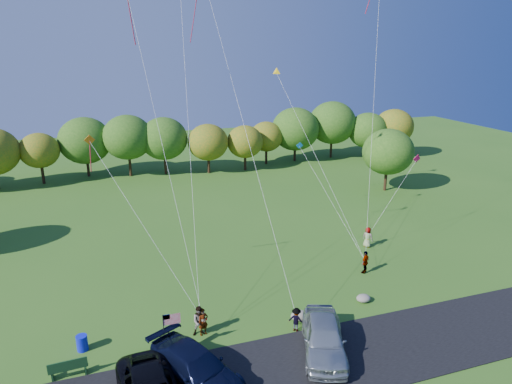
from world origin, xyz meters
TOP-DOWN VIEW (x-y plane):
  - ground at (0.00, 0.00)m, footprint 140.00×140.00m
  - asphalt_lane at (0.00, -4.00)m, footprint 44.00×6.00m
  - treeline at (0.13, 36.22)m, footprint 76.02×27.56m
  - minivan_navy at (-4.14, -3.41)m, footprint 4.97×6.60m
  - minivan_silver at (3.16, -3.29)m, footprint 4.18×6.16m
  - flyer_a at (-2.91, 0.62)m, footprint 0.73×0.59m
  - flyer_b at (-3.09, 0.65)m, footprint 1.01×0.84m
  - flyer_c at (2.55, -0.80)m, footprint 1.12×1.09m
  - flyer_d at (10.52, 4.40)m, footprint 1.14×0.97m
  - flyer_e at (13.25, 8.49)m, footprint 0.95×1.05m
  - park_bench at (-10.43, -0.81)m, footprint 1.97×0.53m
  - trash_barrel at (-9.82, 1.36)m, footprint 0.62×0.62m
  - flag_assembly at (-5.08, -0.70)m, footprint 0.99×0.64m
  - boulder_near at (3.23, 0.19)m, footprint 1.18×0.93m
  - boulder_far at (8.23, 0.79)m, footprint 0.99×0.82m

SIDE VIEW (x-z plane):
  - ground at x=0.00m, z-range 0.00..0.00m
  - asphalt_lane at x=0.00m, z-range 0.00..0.06m
  - boulder_far at x=8.23m, z-range 0.00..0.51m
  - boulder_near at x=3.23m, z-range 0.00..0.59m
  - trash_barrel at x=-9.82m, z-range 0.00..0.94m
  - park_bench at x=-10.43m, z-range 0.04..1.12m
  - flyer_c at x=2.55m, z-range 0.00..1.54m
  - flyer_a at x=-2.91m, z-range 0.00..1.75m
  - flyer_e at x=13.25m, z-range 0.00..1.80m
  - flyer_d at x=10.52m, z-range 0.00..1.83m
  - minivan_navy at x=-4.14m, z-range 0.06..1.84m
  - flyer_b at x=-3.09m, z-range 0.00..1.91m
  - minivan_silver at x=3.16m, z-range 0.06..2.01m
  - flag_assembly at x=-5.08m, z-range 0.68..3.36m
  - treeline at x=0.13m, z-range 0.62..8.83m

